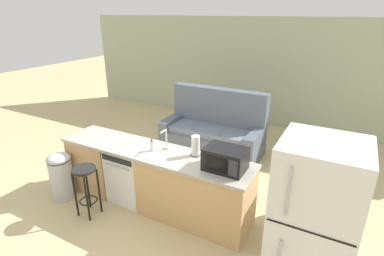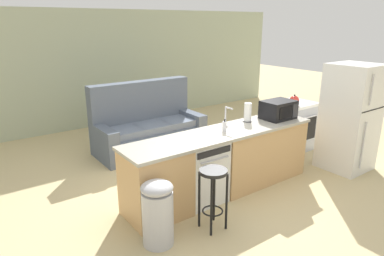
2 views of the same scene
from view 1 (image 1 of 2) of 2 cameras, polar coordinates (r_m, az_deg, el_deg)
ground_plane at (r=4.76m, az=-8.59°, el=-13.64°), size 24.00×24.00×0.00m
wall_back at (r=7.69m, az=12.06°, el=10.38°), size 10.00×0.06×2.60m
kitchen_counter at (r=4.41m, az=-6.36°, el=-10.12°), size 2.94×0.66×0.90m
dishwasher at (r=4.67m, az=-11.37°, el=-8.46°), size 0.58×0.61×0.84m
stove_range at (r=4.25m, az=23.21°, el=-12.75°), size 0.76×0.68×0.90m
refrigerator at (r=3.12m, az=21.84°, el=-17.07°), size 0.72×0.73×1.71m
microwave at (r=3.68m, az=6.38°, el=-5.86°), size 0.50×0.37×0.28m
sink_faucet at (r=4.18m, az=-5.02°, el=-2.42°), size 0.07×0.18×0.30m
paper_towel_roll at (r=3.99m, az=0.68°, el=-3.44°), size 0.14×0.14×0.28m
soap_bottle at (r=4.19m, az=-7.64°, el=-3.40°), size 0.06×0.06×0.18m
kettle at (r=3.89m, az=21.72°, el=-6.69°), size 0.21×0.17×0.19m
bar_stool at (r=4.42m, az=-19.61°, el=-9.54°), size 0.32×0.32×0.74m
trash_bin at (r=5.02m, az=-23.64°, el=-8.29°), size 0.35×0.35×0.74m
couch at (r=6.14m, az=4.21°, el=-0.84°), size 2.00×0.91×1.27m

